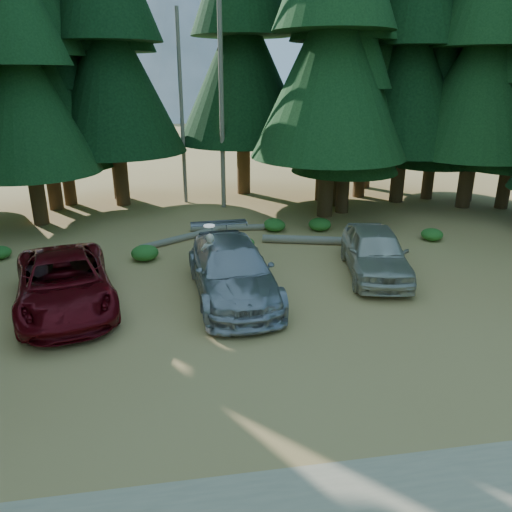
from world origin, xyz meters
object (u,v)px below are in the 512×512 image
at_px(log_right, 326,240).
at_px(log_left, 181,238).
at_px(silver_minivan_right, 375,252).
at_px(log_mid, 228,228).
at_px(red_pickup, 64,282).
at_px(silver_minivan_center, 232,270).
at_px(frisbee_player, 210,258).

bearing_deg(log_right, log_left, -177.83).
relative_size(silver_minivan_right, log_mid, 1.47).
bearing_deg(red_pickup, silver_minivan_right, -7.40).
distance_m(red_pickup, log_mid, 9.23).
bearing_deg(red_pickup, log_left, 45.57).
bearing_deg(log_mid, log_left, -146.39).
bearing_deg(log_right, log_mid, 161.45).
relative_size(log_left, log_mid, 1.14).
xyz_separation_m(red_pickup, silver_minivan_center, (5.19, 0.04, 0.06)).
distance_m(silver_minivan_right, log_right, 3.64).
bearing_deg(frisbee_player, silver_minivan_right, -161.53).
bearing_deg(silver_minivan_right, frisbee_player, -161.72).
distance_m(frisbee_player, log_left, 5.80).
relative_size(silver_minivan_center, log_right, 1.12).
bearing_deg(log_mid, silver_minivan_right, -48.15).
height_order(silver_minivan_center, silver_minivan_right, silver_minivan_center).
distance_m(silver_minivan_center, frisbee_player, 0.82).
bearing_deg(frisbee_player, silver_minivan_center, 169.23).
height_order(log_left, log_right, log_right).
height_order(silver_minivan_center, log_mid, silver_minivan_center).
relative_size(red_pickup, log_mid, 1.74).
height_order(silver_minivan_right, frisbee_player, frisbee_player).
bearing_deg(silver_minivan_center, log_mid, 81.95).
bearing_deg(log_right, frisbee_player, -125.85).
bearing_deg(log_mid, frisbee_player, -96.07).
relative_size(red_pickup, frisbee_player, 3.11).
height_order(log_mid, log_right, log_right).
distance_m(red_pickup, silver_minivan_center, 5.19).
bearing_deg(silver_minivan_right, red_pickup, -163.04).
xyz_separation_m(silver_minivan_center, frisbee_player, (-0.68, 0.28, 0.37)).
bearing_deg(frisbee_player, red_pickup, 15.39).
height_order(red_pickup, silver_minivan_center, silver_minivan_center).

